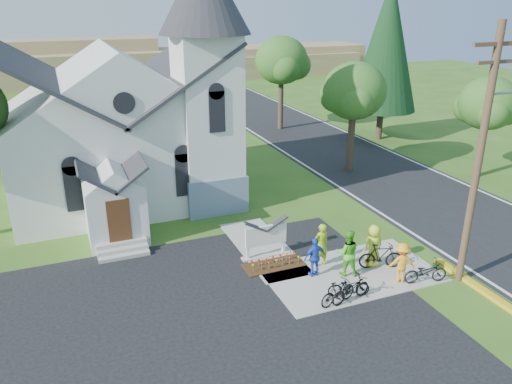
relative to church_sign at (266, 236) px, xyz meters
name	(u,v)px	position (x,y,z in m)	size (l,w,h in m)	color
ground	(325,287)	(1.20, -3.20, -1.03)	(120.00, 120.00, 0.00)	#335B1A
parking_lot	(159,365)	(-5.80, -5.20, -1.02)	(20.00, 16.00, 0.02)	black
road	(344,155)	(11.20, 11.80, -1.02)	(8.00, 90.00, 0.02)	black
sidewalk	(351,274)	(2.70, -2.70, -1.00)	(7.00, 4.00, 0.05)	#ABA59A
church	(125,106)	(-4.28, 9.28, 4.22)	(12.35, 12.00, 13.00)	silver
church_sign	(266,236)	(0.00, 0.00, 0.00)	(2.20, 0.40, 1.70)	#ABA59A
flower_bed	(274,265)	(0.00, -0.90, -0.99)	(2.60, 1.10, 0.07)	#38210F
utility_pole	(482,151)	(6.56, -4.70, 4.38)	(3.45, 0.28, 10.00)	#493124
tree_road_near	(354,91)	(9.70, 8.80, 4.18)	(4.00, 4.00, 7.05)	#3C2D21
tree_road_mid	(281,61)	(10.20, 20.80, 4.75)	(4.40, 4.40, 7.80)	#3C2D21
tree_road_far	(488,104)	(16.70, 4.80, 3.61)	(3.60, 3.60, 6.30)	#3C2D21
conifer	(387,44)	(16.20, 14.80, 6.36)	(5.20, 5.20, 12.40)	#3C2D21
distant_hills	(146,64)	(4.56, 53.13, 1.15)	(61.00, 10.00, 5.60)	#886D4C
cyclist_0	(321,245)	(1.83, -1.61, -0.02)	(0.70, 0.46, 1.91)	#94BF16
bike_0	(349,286)	(1.67, -4.12, -0.55)	(0.56, 1.61, 0.85)	black
cyclist_1	(347,253)	(2.45, -2.68, 0.01)	(0.96, 0.75, 1.97)	#49BE23
bike_1	(338,292)	(1.03, -4.40, -0.49)	(0.46, 1.63, 0.98)	black
cyclist_2	(315,257)	(1.19, -2.28, -0.14)	(0.98, 0.41, 1.68)	blue
bike_2	(351,290)	(1.57, -4.40, -0.50)	(0.63, 1.80, 0.95)	black
cyclist_3	(401,263)	(4.15, -3.96, -0.14)	(1.08, 0.62, 1.68)	#FFA01C
bike_3	(381,256)	(4.03, -2.78, -0.42)	(0.52, 1.85, 1.11)	black
cyclist_4	(373,246)	(3.86, -2.45, -0.05)	(0.91, 0.59, 1.86)	#BFDE29
bike_4	(426,272)	(5.02, -4.40, -0.51)	(0.62, 1.77, 0.93)	black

